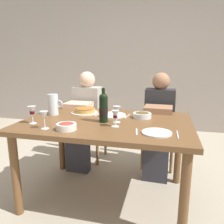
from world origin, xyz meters
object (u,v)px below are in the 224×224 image
olive_bowl (142,115)px  wine_glass_right_diner (117,111)px  baked_tart (85,110)px  dining_table (106,131)px  wine_glass_spare (44,116)px  water_pitcher (53,106)px  wine_glass_centre (115,115)px  salad_bowl (66,126)px  dinner_plate_right_setting (112,115)px  wine_bottle (103,108)px  chair_left (91,121)px  dinner_plate_left_setting (157,133)px  diner_left (84,117)px  diner_right (159,121)px  chair_right (159,125)px  wine_glass_left_diner (32,111)px

olive_bowl → wine_glass_right_diner: 0.30m
baked_tart → wine_glass_right_diner: bearing=-34.2°
dining_table → wine_glass_spare: bearing=-139.6°
water_pitcher → wine_glass_centre: 0.74m
salad_bowl → dinner_plate_right_setting: salad_bowl is taller
wine_bottle → chair_left: 1.09m
dinner_plate_left_setting → salad_bowl: bearing=-173.8°
wine_glass_right_diner → diner_left: size_ratio=0.13×
wine_glass_spare → diner_right: (0.86, 0.99, -0.25)m
wine_bottle → wine_glass_spare: wine_bottle is taller
dining_table → baked_tart: baked_tart is taller
olive_bowl → diner_right: (0.14, 0.46, -0.17)m
chair_left → chair_right: size_ratio=1.00×
wine_glass_left_diner → dinner_plate_right_setting: wine_glass_left_diner is taller
wine_glass_left_diner → dinner_plate_right_setting: bearing=36.1°
baked_tart → dinner_plate_right_setting: bearing=-7.5°
dinner_plate_left_setting → dinner_plate_right_setting: same height
baked_tart → dinner_plate_left_setting: baked_tart is taller
wine_glass_left_diner → diner_left: diner_left is taller
wine_glass_left_diner → diner_left: 0.92m
wine_glass_right_diner → water_pitcher: bearing=168.7°
wine_bottle → dinner_plate_right_setting: wine_bottle is taller
salad_bowl → dinner_plate_left_setting: size_ratio=0.70×
wine_bottle → wine_glass_centre: 0.18m
salad_bowl → diner_right: bearing=54.9°
dinner_plate_right_setting → diner_left: size_ratio=0.23×
wine_glass_centre → diner_right: 0.89m
wine_bottle → wine_glass_left_diner: bearing=-161.5°
dinner_plate_left_setting → chair_right: (-0.00, 1.13, -0.27)m
wine_glass_spare → diner_right: 1.33m
diner_left → chair_left: bearing=-89.7°
dining_table → water_pitcher: (-0.57, 0.11, 0.18)m
chair_left → wine_glass_right_diner: bearing=123.2°
baked_tart → diner_right: size_ratio=0.24×
wine_glass_spare → dinner_plate_right_setting: size_ratio=0.54×
dining_table → chair_left: chair_left is taller
water_pitcher → chair_right: water_pitcher is taller
salad_bowl → chair_left: bearing=100.1°
wine_bottle → wine_glass_left_diner: wine_bottle is taller
wine_glass_spare → wine_glass_right_diner: bearing=31.9°
dinner_plate_left_setting → chair_left: 1.47m
wine_glass_centre → diner_right: diner_right is taller
water_pitcher → wine_glass_right_diner: 0.69m
wine_glass_left_diner → wine_glass_centre: 0.71m
dinner_plate_right_setting → diner_right: size_ratio=0.23×
wine_glass_left_diner → wine_glass_centre: wine_glass_left_diner is taller
water_pitcher → dinner_plate_right_setting: 0.60m
baked_tart → chair_right: size_ratio=0.32×
water_pitcher → wine_glass_left_diner: 0.34m
wine_glass_right_diner → wine_glass_centre: size_ratio=1.06×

